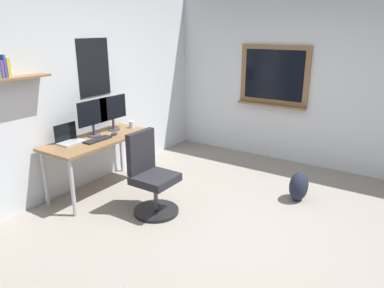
{
  "coord_description": "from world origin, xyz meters",
  "views": [
    {
      "loc": [
        -3.01,
        -1.32,
        2.05
      ],
      "look_at": [
        0.08,
        0.72,
        0.85
      ],
      "focal_mm": 33.76,
      "sensor_mm": 36.0,
      "label": 1
    }
  ],
  "objects": [
    {
      "name": "monitor_secondary",
      "position": [
        0.35,
        2.16,
        0.99
      ],
      "size": [
        0.46,
        0.17,
        0.46
      ],
      "color": "#38383D",
      "rests_on": "desk"
    },
    {
      "name": "computer_mouse",
      "position": [
        0.17,
        1.99,
        0.74
      ],
      "size": [
        0.1,
        0.06,
        0.03
      ],
      "primitive_type": "ellipsoid",
      "color": "#262628",
      "rests_on": "desk"
    },
    {
      "name": "laptop",
      "position": [
        -0.35,
        2.21,
        0.78
      ],
      "size": [
        0.31,
        0.21,
        0.23
      ],
      "color": "#ADAFB5",
      "rests_on": "desk"
    },
    {
      "name": "keyboard",
      "position": [
        -0.11,
        1.99,
        0.73
      ],
      "size": [
        0.37,
        0.13,
        0.02
      ],
      "primitive_type": "cube",
      "color": "black",
      "rests_on": "desk"
    },
    {
      "name": "coffee_mug",
      "position": [
        0.56,
        2.04,
        0.77
      ],
      "size": [
        0.08,
        0.08,
        0.09
      ],
      "primitive_type": "cylinder",
      "color": "silver",
      "rests_on": "desk"
    },
    {
      "name": "wall_right",
      "position": [
        2.45,
        0.03,
        1.3
      ],
      "size": [
        0.22,
        5.0,
        2.6
      ],
      "color": "silver",
      "rests_on": "ground"
    },
    {
      "name": "desk",
      "position": [
        -0.04,
        2.06,
        0.65
      ],
      "size": [
        1.4,
        0.62,
        0.72
      ],
      "color": "olive",
      "rests_on": "ground"
    },
    {
      "name": "office_chair",
      "position": [
        -0.11,
        1.15,
        0.41
      ],
      "size": [
        0.52,
        0.52,
        0.95
      ],
      "color": "black",
      "rests_on": "ground"
    },
    {
      "name": "wall_back",
      "position": [
        -0.01,
        2.45,
        1.3
      ],
      "size": [
        5.0,
        0.3,
        2.6
      ],
      "color": "silver",
      "rests_on": "ground"
    },
    {
      "name": "monitor_primary",
      "position": [
        -0.0,
        2.16,
        0.99
      ],
      "size": [
        0.46,
        0.17,
        0.46
      ],
      "color": "#38383D",
      "rests_on": "desk"
    },
    {
      "name": "ground_plane",
      "position": [
        0.0,
        0.0,
        0.0
      ],
      "size": [
        5.2,
        5.2,
        0.0
      ],
      "primitive_type": "plane",
      "color": "gray",
      "rests_on": "ground"
    },
    {
      "name": "backpack",
      "position": [
        1.12,
        -0.18,
        0.18
      ],
      "size": [
        0.32,
        0.22,
        0.37
      ],
      "primitive_type": "ellipsoid",
      "color": "#1E2333",
      "rests_on": "ground"
    }
  ]
}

